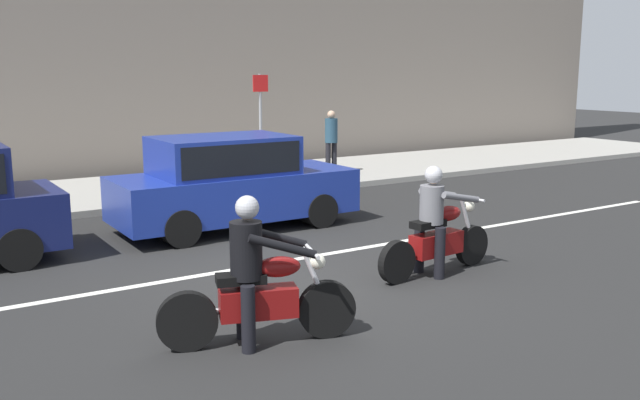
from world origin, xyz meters
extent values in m
plane|color=black|center=(0.00, 0.00, 0.00)|extent=(80.00, 80.00, 0.00)
cube|color=#99968E|center=(0.00, 8.00, 0.07)|extent=(40.00, 4.40, 0.14)
cube|color=silver|center=(0.45, 0.90, 0.00)|extent=(18.00, 0.14, 0.01)
cylinder|color=black|center=(-0.80, -1.99, 0.32)|extent=(0.64, 0.31, 0.64)
cylinder|color=black|center=(-2.22, -1.52, 0.32)|extent=(0.64, 0.31, 0.64)
cylinder|color=silver|center=(-0.91, -1.95, 0.66)|extent=(0.35, 0.16, 0.75)
cube|color=maroon|center=(-1.51, -1.76, 0.46)|extent=(0.87, 0.52, 0.32)
ellipsoid|color=maroon|center=(-1.30, -1.83, 0.84)|extent=(0.53, 0.38, 0.22)
cube|color=black|center=(-1.68, -1.70, 0.74)|extent=(0.57, 0.39, 0.10)
cylinder|color=silver|center=(-0.97, -1.93, 1.00)|extent=(0.26, 0.68, 0.04)
sphere|color=silver|center=(-0.89, -1.96, 0.86)|extent=(0.17, 0.17, 0.17)
cylinder|color=silver|center=(-1.75, -1.51, 0.34)|extent=(0.69, 0.28, 0.07)
cylinder|color=black|center=(-1.71, -1.90, 0.36)|extent=(0.19, 0.19, 0.72)
cylinder|color=black|center=(-1.58, -1.52, 0.36)|extent=(0.19, 0.19, 0.72)
cylinder|color=black|center=(-1.63, -1.72, 1.04)|extent=(0.43, 0.43, 0.61)
cylinder|color=black|center=(-1.37, -2.04, 1.11)|extent=(0.71, 0.31, 0.30)
cylinder|color=black|center=(-1.23, -1.62, 1.11)|extent=(0.71, 0.31, 0.30)
sphere|color=tan|center=(-1.61, -1.73, 1.46)|extent=(0.20, 0.20, 0.20)
sphere|color=#B7B7BC|center=(-1.61, -1.73, 1.49)|extent=(0.25, 0.25, 0.25)
cylinder|color=black|center=(2.60, -0.77, 0.30)|extent=(0.61, 0.17, 0.60)
cylinder|color=black|center=(1.07, -0.89, 0.30)|extent=(0.61, 0.17, 0.60)
cylinder|color=silver|center=(2.48, -0.78, 0.68)|extent=(0.37, 0.09, 0.81)
cube|color=maroon|center=(1.83, -0.83, 0.44)|extent=(0.87, 0.35, 0.32)
ellipsoid|color=maroon|center=(2.05, -0.81, 0.86)|extent=(0.50, 0.28, 0.22)
cube|color=black|center=(1.66, -0.84, 0.76)|extent=(0.54, 0.28, 0.10)
cylinder|color=silver|center=(2.42, -0.78, 1.05)|extent=(0.10, 0.70, 0.04)
sphere|color=silver|center=(2.50, -0.77, 0.91)|extent=(0.17, 0.17, 0.17)
cylinder|color=silver|center=(1.52, -0.69, 0.32)|extent=(0.70, 0.13, 0.07)
cylinder|color=black|center=(1.71, -1.04, 0.37)|extent=(0.16, 0.16, 0.74)
cylinder|color=black|center=(1.68, -0.64, 0.37)|extent=(0.16, 0.16, 0.74)
cylinder|color=slate|center=(1.72, -0.84, 1.03)|extent=(0.37, 0.37, 0.54)
cylinder|color=slate|center=(2.09, -1.03, 1.12)|extent=(0.73, 0.15, 0.23)
cylinder|color=slate|center=(2.05, -0.59, 1.12)|extent=(0.73, 0.15, 0.23)
sphere|color=tan|center=(1.74, -0.84, 1.42)|extent=(0.20, 0.20, 0.20)
sphere|color=#B7B7BC|center=(1.74, -0.84, 1.45)|extent=(0.25, 0.25, 0.25)
cube|color=navy|center=(0.67, 3.36, 0.64)|extent=(4.40, 1.76, 0.80)
cube|color=navy|center=(0.45, 3.36, 1.38)|extent=(2.42, 1.62, 0.68)
cube|color=black|center=(0.45, 3.36, 1.38)|extent=(2.23, 1.65, 0.54)
cylinder|color=black|center=(2.04, 3.36, 0.32)|extent=(0.64, 1.82, 0.64)
cylinder|color=black|center=(-0.69, 3.36, 0.32)|extent=(0.64, 1.82, 0.64)
cylinder|color=black|center=(-3.19, 3.34, 0.32)|extent=(0.64, 1.76, 0.64)
cylinder|color=gray|center=(3.88, 8.44, 1.47)|extent=(0.08, 0.08, 2.66)
cube|color=red|center=(3.88, 8.41, 2.55)|extent=(0.44, 0.03, 0.44)
cylinder|color=black|center=(5.38, 7.41, 0.56)|extent=(0.14, 0.14, 0.84)
cylinder|color=black|center=(5.58, 7.41, 0.56)|extent=(0.14, 0.14, 0.84)
cylinder|color=#234256|center=(5.48, 7.41, 1.30)|extent=(0.34, 0.34, 0.65)
sphere|color=tan|center=(5.48, 7.41, 1.73)|extent=(0.21, 0.21, 0.21)
camera|label=1|loc=(-4.70, -7.96, 2.88)|focal=38.52mm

